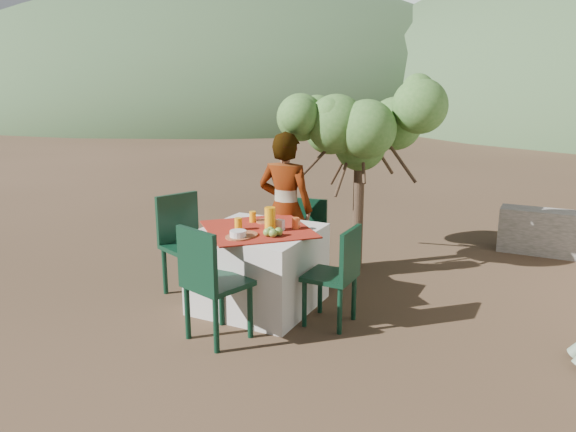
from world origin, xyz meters
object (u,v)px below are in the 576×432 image
Objects in this scene: juice_pitcher at (270,219)px; chair_near at (210,279)px; chair_right at (338,272)px; chair_far at (307,235)px; shrub_tree at (367,138)px; person at (285,209)px; table at (258,268)px; chair_left at (185,239)px.

chair_near is at bearing -98.52° from juice_pitcher.
chair_right is 0.79m from juice_pitcher.
chair_far is 0.45× the size of shrub_tree.
shrub_tree is at bearing 45.22° from chair_far.
person is (-0.08, 1.51, 0.25)m from chair_near.
table is 1.33× the size of chair_near.
juice_pitcher is (-0.69, 0.04, 0.38)m from chair_right.
chair_left is (-0.89, -0.97, 0.08)m from chair_far.
chair_far is at bearing 86.35° from table.
person is at bearing 105.74° from juice_pitcher.
shrub_tree is at bearing -127.75° from person.
juice_pitcher is (0.20, -0.71, 0.07)m from person.
person reaches higher than chair_left.
chair_left is 2.26m from shrub_tree.
chair_left is (-0.85, 0.81, 0.01)m from chair_near.
chair_left is 4.56× the size of juice_pitcher.
chair_left is 1.02m from juice_pitcher.
juice_pitcher is (-0.37, -1.57, -0.61)m from shrub_tree.
person reaches higher than juice_pitcher.
chair_far is 1.27m from chair_right.
chair_near is 1.11m from chair_right.
shrub_tree is 1.73m from juice_pitcher.
chair_left reaches higher than table.
chair_near is at bearing -111.88° from chair_left.
table is at bearing -108.02° from shrub_tree.
table is 0.84m from chair_right.
chair_near is 2.61m from shrub_tree.
juice_pitcher reaches higher than chair_right.
shrub_tree is (-0.32, 1.62, 0.99)m from chair_right.
chair_far is at bearing -126.55° from shrub_tree.
person is at bearing 95.02° from table.
shrub_tree is at bearing 76.88° from juice_pitcher.
chair_near is at bearing -45.69° from chair_right.
person is at bearing -123.09° from shrub_tree.
chair_left is 0.53× the size of shrub_tree.
chair_far is 3.87× the size of juice_pitcher.
table is 0.85m from chair_left.
juice_pitcher reaches higher than table.
chair_right is (0.81, 0.76, -0.05)m from chair_near.
juice_pitcher reaches higher than chair_far.
chair_left is at bearing -130.34° from shrub_tree.
chair_right is (0.76, -1.02, 0.02)m from chair_far.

